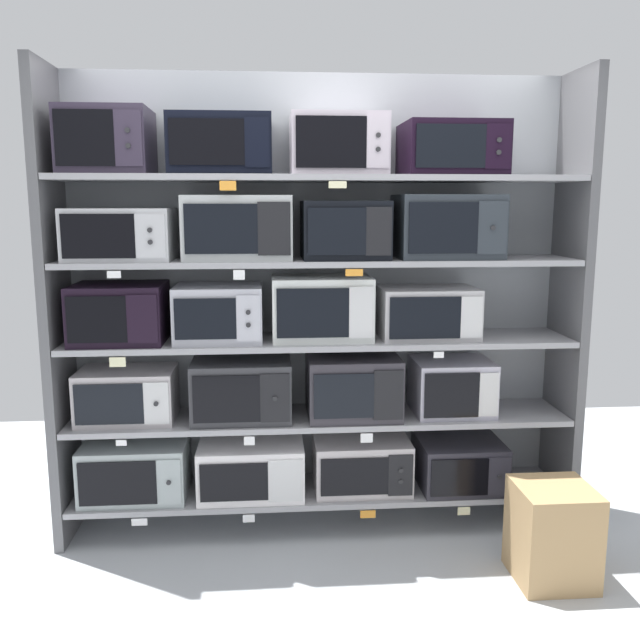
{
  "coord_description": "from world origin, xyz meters",
  "views": [
    {
      "loc": [
        -0.28,
        -3.53,
        1.79
      ],
      "look_at": [
        0.0,
        0.0,
        1.17
      ],
      "focal_mm": 37.8,
      "sensor_mm": 36.0,
      "label": 1
    }
  ],
  "objects_px": {
    "microwave_17": "(221,146)",
    "microwave_7": "(452,386)",
    "microwave_1": "(251,466)",
    "microwave_5": "(242,389)",
    "microwave_4": "(127,395)",
    "microwave_10": "(322,308)",
    "microwave_19": "(451,149)",
    "microwave_3": "(459,462)",
    "microwave_0": "(136,469)",
    "microwave_9": "(219,313)",
    "microwave_14": "(344,230)",
    "microwave_15": "(447,226)",
    "shipping_carton": "(552,533)",
    "microwave_6": "(353,385)",
    "microwave_12": "(121,234)",
    "microwave_18": "(338,145)",
    "microwave_2": "(361,463)",
    "microwave_13": "(238,228)",
    "microwave_11": "(427,312)",
    "microwave_8": "(120,313)",
    "microwave_16": "(107,142)"
  },
  "relations": [
    {
      "from": "microwave_2",
      "to": "microwave_11",
      "type": "height_order",
      "value": "microwave_11"
    },
    {
      "from": "microwave_3",
      "to": "microwave_5",
      "type": "bearing_deg",
      "value": 180.0
    },
    {
      "from": "microwave_1",
      "to": "microwave_12",
      "type": "bearing_deg",
      "value": -179.96
    },
    {
      "from": "microwave_5",
      "to": "microwave_7",
      "type": "height_order",
      "value": "microwave_5"
    },
    {
      "from": "microwave_1",
      "to": "microwave_19",
      "type": "distance_m",
      "value": 2.01
    },
    {
      "from": "microwave_15",
      "to": "shipping_carton",
      "type": "xyz_separation_m",
      "value": [
        0.39,
        -0.63,
        -1.43
      ]
    },
    {
      "from": "microwave_8",
      "to": "microwave_11",
      "type": "relative_size",
      "value": 0.91
    },
    {
      "from": "microwave_2",
      "to": "microwave_12",
      "type": "height_order",
      "value": "microwave_12"
    },
    {
      "from": "microwave_14",
      "to": "microwave_15",
      "type": "height_order",
      "value": "microwave_15"
    },
    {
      "from": "microwave_8",
      "to": "microwave_13",
      "type": "bearing_deg",
      "value": 0.0
    },
    {
      "from": "microwave_15",
      "to": "microwave_13",
      "type": "bearing_deg",
      "value": 179.99
    },
    {
      "from": "microwave_18",
      "to": "microwave_10",
      "type": "bearing_deg",
      "value": 179.83
    },
    {
      "from": "microwave_4",
      "to": "microwave_16",
      "type": "distance_m",
      "value": 1.31
    },
    {
      "from": "microwave_2",
      "to": "microwave_6",
      "type": "height_order",
      "value": "microwave_6"
    },
    {
      "from": "microwave_2",
      "to": "microwave_12",
      "type": "bearing_deg",
      "value": -179.98
    },
    {
      "from": "microwave_2",
      "to": "microwave_17",
      "type": "bearing_deg",
      "value": -180.0
    },
    {
      "from": "microwave_1",
      "to": "microwave_5",
      "type": "bearing_deg",
      "value": -179.64
    },
    {
      "from": "microwave_6",
      "to": "microwave_9",
      "type": "relative_size",
      "value": 1.09
    },
    {
      "from": "microwave_1",
      "to": "microwave_5",
      "type": "distance_m",
      "value": 0.45
    },
    {
      "from": "microwave_5",
      "to": "microwave_19",
      "type": "height_order",
      "value": "microwave_19"
    },
    {
      "from": "microwave_6",
      "to": "microwave_12",
      "type": "distance_m",
      "value": 1.45
    },
    {
      "from": "microwave_2",
      "to": "microwave_4",
      "type": "distance_m",
      "value": 1.33
    },
    {
      "from": "microwave_7",
      "to": "microwave_1",
      "type": "bearing_deg",
      "value": 179.98
    },
    {
      "from": "microwave_0",
      "to": "microwave_14",
      "type": "relative_size",
      "value": 1.25
    },
    {
      "from": "microwave_4",
      "to": "microwave_8",
      "type": "xyz_separation_m",
      "value": [
        -0.02,
        0.0,
        0.44
      ]
    },
    {
      "from": "microwave_11",
      "to": "shipping_carton",
      "type": "bearing_deg",
      "value": -52.7
    },
    {
      "from": "microwave_3",
      "to": "microwave_10",
      "type": "bearing_deg",
      "value": 179.99
    },
    {
      "from": "microwave_0",
      "to": "microwave_9",
      "type": "bearing_deg",
      "value": 0.03
    },
    {
      "from": "microwave_4",
      "to": "microwave_10",
      "type": "height_order",
      "value": "microwave_10"
    },
    {
      "from": "shipping_carton",
      "to": "microwave_15",
      "type": "bearing_deg",
      "value": 121.67
    },
    {
      "from": "microwave_3",
      "to": "microwave_17",
      "type": "distance_m",
      "value": 2.16
    },
    {
      "from": "microwave_5",
      "to": "microwave_17",
      "type": "distance_m",
      "value": 1.27
    },
    {
      "from": "microwave_6",
      "to": "microwave_14",
      "type": "xyz_separation_m",
      "value": [
        -0.05,
        -0.0,
        0.84
      ]
    },
    {
      "from": "microwave_1",
      "to": "shipping_carton",
      "type": "distance_m",
      "value": 1.58
    },
    {
      "from": "microwave_11",
      "to": "microwave_12",
      "type": "distance_m",
      "value": 1.66
    },
    {
      "from": "microwave_11",
      "to": "shipping_carton",
      "type": "distance_m",
      "value": 1.26
    },
    {
      "from": "microwave_2",
      "to": "microwave_14",
      "type": "height_order",
      "value": "microwave_14"
    },
    {
      "from": "microwave_4",
      "to": "microwave_10",
      "type": "xyz_separation_m",
      "value": [
        1.04,
        0.0,
        0.46
      ]
    },
    {
      "from": "microwave_13",
      "to": "microwave_15",
      "type": "relative_size",
      "value": 1.03
    },
    {
      "from": "microwave_18",
      "to": "microwave_4",
      "type": "bearing_deg",
      "value": 179.99
    },
    {
      "from": "microwave_17",
      "to": "microwave_7",
      "type": "bearing_deg",
      "value": -0.02
    },
    {
      "from": "microwave_7",
      "to": "microwave_14",
      "type": "relative_size",
      "value": 0.95
    },
    {
      "from": "microwave_5",
      "to": "microwave_15",
      "type": "xyz_separation_m",
      "value": [
        1.1,
        0.0,
        0.86
      ]
    },
    {
      "from": "microwave_13",
      "to": "microwave_5",
      "type": "bearing_deg",
      "value": -2.86
    },
    {
      "from": "microwave_12",
      "to": "microwave_16",
      "type": "xyz_separation_m",
      "value": [
        -0.05,
        0.0,
        0.46
      ]
    },
    {
      "from": "microwave_12",
      "to": "microwave_17",
      "type": "xyz_separation_m",
      "value": [
        0.52,
        0.0,
        0.44
      ]
    },
    {
      "from": "microwave_5",
      "to": "microwave_6",
      "type": "distance_m",
      "value": 0.6
    },
    {
      "from": "microwave_7",
      "to": "microwave_19",
      "type": "distance_m",
      "value": 1.27
    },
    {
      "from": "microwave_5",
      "to": "microwave_7",
      "type": "xyz_separation_m",
      "value": [
        1.15,
        -0.0,
        -0.01
      ]
    },
    {
      "from": "microwave_0",
      "to": "microwave_5",
      "type": "relative_size",
      "value": 1.06
    }
  ]
}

